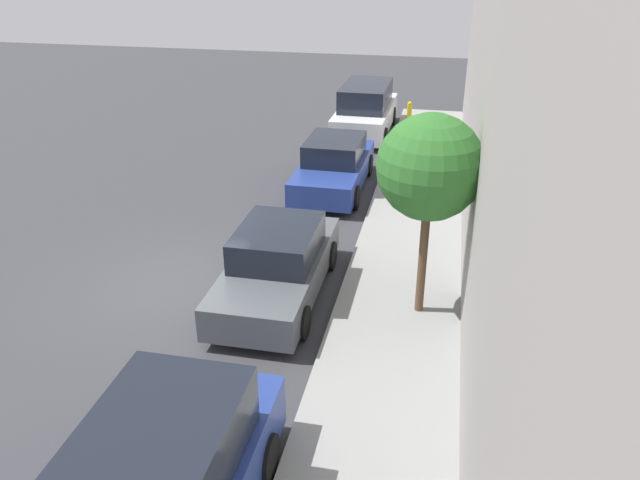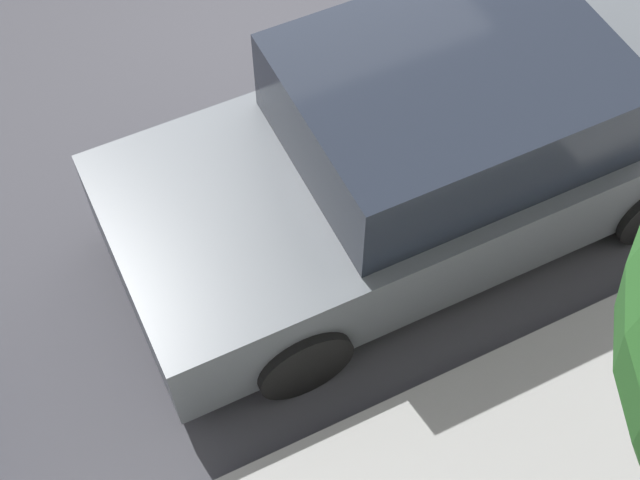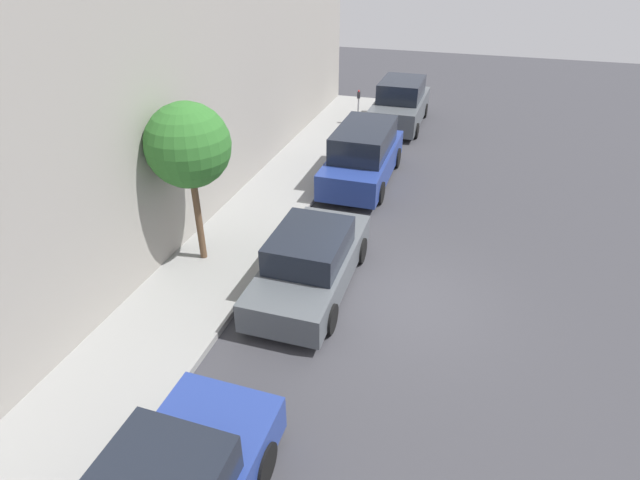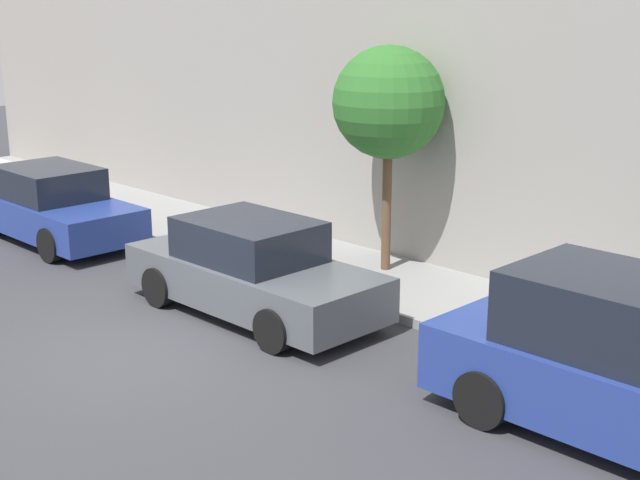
# 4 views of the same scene
# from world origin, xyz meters

# --- Properties ---
(ground_plane) EXTENTS (60.00, 60.00, 0.00)m
(ground_plane) POSITION_xyz_m (0.00, 0.00, 0.00)
(ground_plane) COLOR #38383D
(parked_sedan_third) EXTENTS (1.92, 4.50, 1.54)m
(parked_sedan_third) POSITION_xyz_m (2.21, 0.11, 0.72)
(parked_sedan_third) COLOR #4C5156
(parked_sedan_third) RESTS_ON ground_plane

